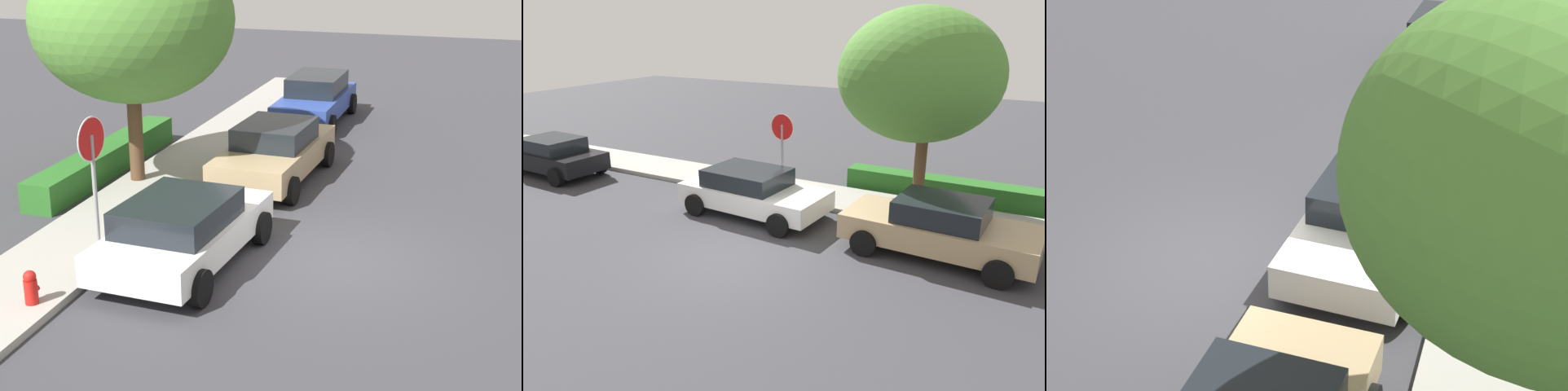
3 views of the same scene
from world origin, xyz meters
The scene contains 9 objects.
ground_plane centered at (0.00, 0.00, 0.00)m, with size 60.00×60.00×0.00m, color #38383D.
sidewalk_curb centered at (0.00, 4.75, 0.07)m, with size 32.00×2.04×0.14m, color #9E9B93.
stop_sign centered at (-1.08, 4.22, 1.85)m, with size 0.83×0.10×2.67m.
parked_car_white centered at (-1.08, 2.49, 0.71)m, with size 4.27×2.32×1.34m.
parked_car_tan centered at (4.21, 2.33, 0.72)m, with size 4.51×2.17×1.42m.
parked_car_blue centered at (10.11, 2.76, 0.75)m, with size 4.45×1.94×1.45m.
street_tree_near_corner centered at (2.72, 5.16, 3.89)m, with size 4.51×4.51×5.73m.
fire_hydrant centered at (-3.47, 4.14, 0.36)m, with size 0.30×0.22×0.72m.
front_yard_hedge centered at (3.56, 6.49, 0.34)m, with size 6.43×0.76×0.68m.
Camera 1 is at (-13.39, -2.82, 6.04)m, focal length 55.00 mm.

